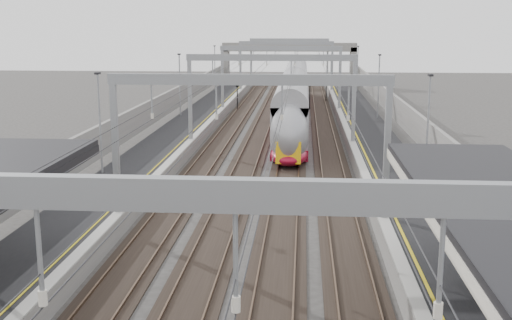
% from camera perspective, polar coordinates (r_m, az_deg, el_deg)
% --- Properties ---
extents(platform_left, '(4.00, 120.00, 1.00)m').
position_cam_1_polar(platform_left, '(53.82, -7.04, 1.91)').
color(platform_left, black).
rests_on(platform_left, ground).
extents(platform_right, '(4.00, 120.00, 1.00)m').
position_cam_1_polar(platform_right, '(53.08, 10.17, 1.67)').
color(platform_right, black).
rests_on(platform_right, ground).
extents(tracks, '(11.40, 140.00, 0.20)m').
position_cam_1_polar(tracks, '(52.93, 1.51, 1.33)').
color(tracks, black).
rests_on(tracks, ground).
extents(overhead_line, '(13.00, 140.00, 6.60)m').
position_cam_1_polar(overhead_line, '(58.75, 1.85, 8.37)').
color(overhead_line, gray).
rests_on(overhead_line, platform_left).
extents(overbridge, '(22.00, 2.20, 6.90)m').
position_cam_1_polar(overbridge, '(107.09, 2.97, 9.52)').
color(overbridge, slate).
rests_on(overbridge, ground).
extents(wall_left, '(0.30, 120.00, 3.20)m').
position_cam_1_polar(wall_left, '(54.35, -10.38, 3.08)').
color(wall_left, slate).
rests_on(wall_left, ground).
extents(wall_right, '(0.30, 120.00, 3.20)m').
position_cam_1_polar(wall_right, '(53.32, 13.64, 2.77)').
color(wall_right, slate).
rests_on(wall_right, ground).
extents(train, '(2.73, 49.82, 4.32)m').
position_cam_1_polar(train, '(66.05, 3.40, 5.25)').
color(train, maroon).
rests_on(train, ground).
extents(bench, '(0.78, 1.82, 0.91)m').
position_cam_1_polar(bench, '(23.19, 19.46, -9.58)').
color(bench, black).
rests_on(bench, platform_right).
extents(signal_green, '(0.32, 0.32, 3.48)m').
position_cam_1_polar(signal_green, '(74.65, -1.68, 6.26)').
color(signal_green, black).
rests_on(signal_green, ground).
extents(signal_red_near, '(0.32, 0.32, 3.48)m').
position_cam_1_polar(signal_red_near, '(75.92, 4.81, 6.32)').
color(signal_red_near, black).
rests_on(signal_red_near, ground).
extents(signal_red_far, '(0.32, 0.32, 3.48)m').
position_cam_1_polar(signal_red_far, '(84.14, 6.28, 6.84)').
color(signal_red_far, black).
rests_on(signal_red_far, ground).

